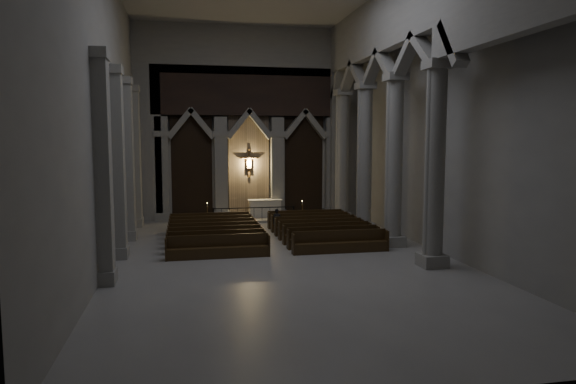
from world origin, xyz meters
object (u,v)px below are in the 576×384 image
object	(u,v)px
pews	(269,234)
worshipper	(277,221)
candle_stand_right	(302,216)
altar_rail	(254,212)
candle_stand_left	(207,219)
altar	(265,208)

from	to	relation	value
pews	worshipper	xyz separation A→B (m)	(0.80, 2.11, 0.32)
candle_stand_right	worshipper	distance (m)	3.67
altar_rail	candle_stand_left	world-z (taller)	candle_stand_left
candle_stand_left	worshipper	distance (m)	4.77
altar_rail	worshipper	size ratio (longest dim) A/B	3.87
worshipper	altar_rail	bearing A→B (deg)	125.48
candle_stand_right	pews	xyz separation A→B (m)	(-2.90, -5.11, -0.04)
altar	candle_stand_left	distance (m)	4.08
altar	pews	size ratio (longest dim) A/B	0.22
candle_stand_right	altar_rail	bearing A→B (deg)	173.07
candle_stand_left	pews	bearing A→B (deg)	-62.07
pews	worshipper	distance (m)	2.28
pews	worshipper	size ratio (longest dim) A/B	7.64
pews	altar	bearing A→B (deg)	82.71
altar_rail	candle_stand_left	size ratio (longest dim) A/B	3.76
altar_rail	worshipper	xyz separation A→B (m)	(0.80, -3.36, -0.01)
candle_stand_right	pews	world-z (taller)	candle_stand_right
candle_stand_left	pews	xyz separation A→B (m)	(2.78, -5.25, -0.04)
candle_stand_right	worshipper	world-z (taller)	candle_stand_right
candle_stand_right	pews	size ratio (longest dim) A/B	0.14
altar_rail	pews	size ratio (longest dim) A/B	0.51
altar_rail	candle_stand_right	world-z (taller)	candle_stand_right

